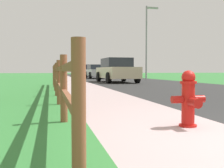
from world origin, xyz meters
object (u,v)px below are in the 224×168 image
parked_car_blue (84,71)px  parked_car_silver (96,71)px  fire_hydrant (189,98)px  street_lamp (147,36)px  parked_suv_beige (117,70)px

parked_car_blue → parked_car_silver: bearing=-89.6°
fire_hydrant → parked_car_blue: size_ratio=0.18×
fire_hydrant → street_lamp: street_lamp is taller
parked_suv_beige → parked_car_blue: bearing=89.5°
fire_hydrant → parked_car_blue: parked_car_blue is taller
street_lamp → parked_suv_beige: bearing=-126.9°
parked_car_silver → parked_suv_beige: bearing=-91.4°
parked_suv_beige → street_lamp: street_lamp is taller
parked_car_blue → street_lamp: (4.11, -14.33, 3.16)m
parked_suv_beige → parked_car_blue: 20.03m
parked_suv_beige → parked_car_silver: (0.24, 9.71, -0.10)m
parked_suv_beige → street_lamp: 7.78m
fire_hydrant → street_lamp: (6.79, 20.28, 3.53)m
fire_hydrant → parked_car_silver: parked_car_silver is taller
fire_hydrant → parked_car_blue: bearing=85.6°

